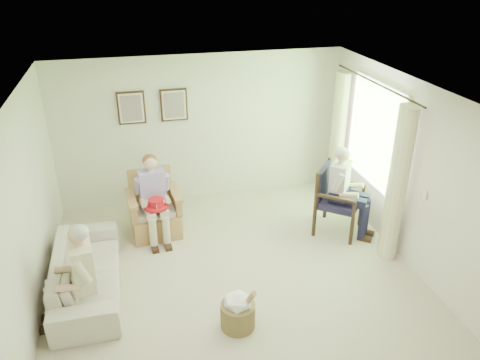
{
  "coord_description": "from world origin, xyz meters",
  "views": [
    {
      "loc": [
        -1.19,
        -4.91,
        4.08
      ],
      "look_at": [
        0.29,
        1.12,
        1.05
      ],
      "focal_mm": 35.0,
      "sensor_mm": 36.0,
      "label": 1
    }
  ],
  "objects": [
    {
      "name": "right_wall",
      "position": [
        2.5,
        0.0,
        1.3
      ],
      "size": [
        0.04,
        5.5,
        2.6
      ],
      "primitive_type": "cube",
      "color": "silver",
      "rests_on": "ground"
    },
    {
      "name": "curtain_right",
      "position": [
        2.33,
        2.18,
        1.15
      ],
      "size": [
        0.34,
        0.34,
        2.3
      ],
      "primitive_type": "cylinder",
      "color": "beige",
      "rests_on": "ground"
    },
    {
      "name": "window",
      "position": [
        2.46,
        1.2,
        1.58
      ],
      "size": [
        0.13,
        2.5,
        1.63
      ],
      "color": "#2D6B23",
      "rests_on": "right_wall"
    },
    {
      "name": "person_dark",
      "position": [
        1.9,
        0.94,
        0.85
      ],
      "size": [
        0.4,
        0.63,
        1.42
      ],
      "rotation": [
        0.0,
        0.0,
        0.89
      ],
      "color": "#1A1A39",
      "rests_on": "ground"
    },
    {
      "name": "sofa",
      "position": [
        -1.95,
        0.43,
        0.3
      ],
      "size": [
        2.07,
        0.81,
        0.6
      ],
      "primitive_type": "imported",
      "rotation": [
        0.0,
        0.0,
        1.57
      ],
      "color": "beige",
      "rests_on": "ground"
    },
    {
      "name": "person_sofa",
      "position": [
        -1.95,
        -0.12,
        0.72
      ],
      "size": [
        0.42,
        0.62,
        1.26
      ],
      "rotation": [
        0.0,
        0.0,
        -1.44
      ],
      "color": "beige",
      "rests_on": "ground"
    },
    {
      "name": "back_wall",
      "position": [
        0.0,
        2.75,
        1.3
      ],
      "size": [
        5.0,
        0.04,
        2.6
      ],
      "primitive_type": "cube",
      "color": "silver",
      "rests_on": "ground"
    },
    {
      "name": "red_hat",
      "position": [
        -0.94,
        1.37,
        0.67
      ],
      "size": [
        0.36,
        0.36,
        0.14
      ],
      "color": "red",
      "rests_on": "person_wicker"
    },
    {
      "name": "ceiling",
      "position": [
        0.0,
        0.0,
        2.6
      ],
      "size": [
        5.0,
        5.5,
        0.02
      ],
      "primitive_type": "cube",
      "color": "white",
      "rests_on": "back_wall"
    },
    {
      "name": "curtain_left",
      "position": [
        2.33,
        0.22,
        1.15
      ],
      "size": [
        0.34,
        0.34,
        2.3
      ],
      "primitive_type": "cylinder",
      "color": "beige",
      "rests_on": "ground"
    },
    {
      "name": "framed_print_right",
      "position": [
        -0.45,
        2.71,
        1.78
      ],
      "size": [
        0.45,
        0.05,
        0.55
      ],
      "color": "#382114",
      "rests_on": "back_wall"
    },
    {
      "name": "wicker_armchair",
      "position": [
        -0.96,
        1.7,
        0.31
      ],
      "size": [
        0.77,
        0.77,
        0.99
      ],
      "rotation": [
        0.0,
        0.0,
        0.08
      ],
      "color": "tan",
      "rests_on": "ground"
    },
    {
      "name": "framed_print_left",
      "position": [
        -1.15,
        2.71,
        1.78
      ],
      "size": [
        0.45,
        0.05,
        0.55
      ],
      "color": "#382114",
      "rests_on": "back_wall"
    },
    {
      "name": "floor",
      "position": [
        0.0,
        0.0,
        0.0
      ],
      "size": [
        5.5,
        5.5,
        0.0
      ],
      "primitive_type": "plane",
      "color": "beige",
      "rests_on": "ground"
    },
    {
      "name": "wood_armchair",
      "position": [
        1.9,
        1.12,
        0.59
      ],
      "size": [
        0.7,
        0.65,
        1.07
      ],
      "rotation": [
        0.0,
        0.0,
        0.89
      ],
      "color": "black",
      "rests_on": "ground"
    },
    {
      "name": "left_wall",
      "position": [
        -2.5,
        0.0,
        1.3
      ],
      "size": [
        0.04,
        5.5,
        2.6
      ],
      "primitive_type": "cube",
      "color": "silver",
      "rests_on": "ground"
    },
    {
      "name": "hatbox",
      "position": [
        -0.18,
        -0.71,
        0.24
      ],
      "size": [
        0.47,
        0.47,
        0.62
      ],
      "color": "#9D8855",
      "rests_on": "ground"
    },
    {
      "name": "person_wicker",
      "position": [
        -0.96,
        1.57,
        0.77
      ],
      "size": [
        0.4,
        0.62,
        1.33
      ],
      "rotation": [
        0.0,
        0.0,
        0.08
      ],
      "color": "beige",
      "rests_on": "ground"
    }
  ]
}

